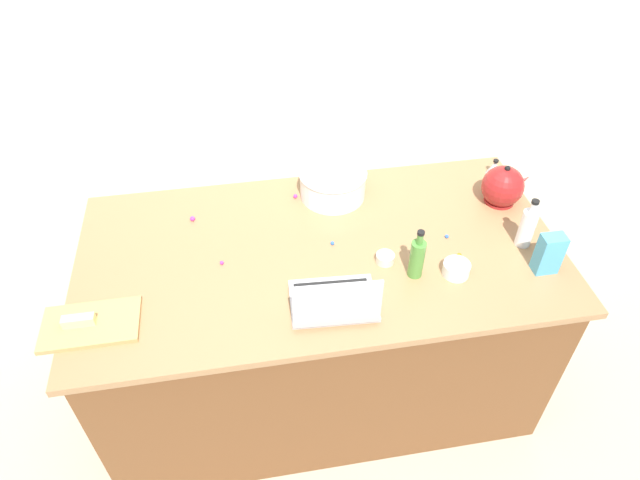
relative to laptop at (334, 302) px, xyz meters
The scene contains 20 objects.
ground_plane 1.00m from the laptop, 89.11° to the left, with size 12.00×12.00×0.00m, color #B7A88E.
island_counter 0.59m from the laptop, 89.11° to the left, with size 1.91×1.00×0.90m.
laptop is the anchor object (origin of this frame).
mixing_bowl_large 0.67m from the laptop, 79.76° to the left, with size 0.30×0.30×0.13m.
bottle_olive 0.36m from the laptop, 20.43° to the left, with size 0.06×0.06×0.22m.
bottle_vinegar 0.84m from the laptop, 15.00° to the left, with size 0.06×0.06×0.22m.
kettle 0.97m from the laptop, 30.67° to the left, with size 0.21×0.18×0.20m.
cutting_board 0.85m from the laptop, behind, with size 0.33×0.20×0.02m, color tan.
butter_stick_left 0.88m from the laptop, behind, with size 0.11×0.04×0.04m, color #F4E58C.
ramekin_small 0.32m from the laptop, 40.99° to the left, with size 0.07×0.07×0.04m, color beige.
ramekin_medium 0.50m from the laptop, 11.71° to the left, with size 0.10×0.10×0.05m, color white.
kitchen_timer 1.12m from the laptop, 37.95° to the left, with size 0.07×0.07×0.08m.
candy_bag 0.83m from the laptop, ahead, with size 0.09×0.06×0.17m, color #4CA5CC.
candy_0 0.77m from the laptop, 130.22° to the left, with size 0.02×0.02×0.02m, color #CC3399.
candy_1 0.57m from the laptop, 18.96° to the left, with size 0.02×0.02×0.02m, color orange.
candy_2 0.35m from the laptop, 80.19° to the left, with size 0.02×0.02×0.02m, color blue.
candy_3 0.49m from the laptop, 141.79° to the left, with size 0.02×0.02×0.02m, color #CC3399.
candy_4 0.67m from the laptop, 94.01° to the left, with size 0.02×0.02×0.02m, color #CC3399.
candy_5 0.73m from the laptop, 90.14° to the left, with size 0.02×0.02×0.02m, color green.
candy_6 0.61m from the laptop, 29.91° to the left, with size 0.01×0.01×0.01m, color blue.
Camera 1 is at (-0.27, -1.60, 2.43)m, focal length 31.43 mm.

